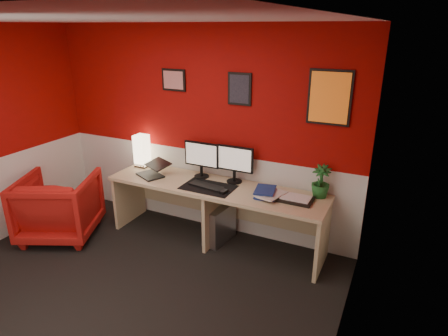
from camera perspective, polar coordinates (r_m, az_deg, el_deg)
ground at (r=4.01m, az=-16.25°, el=-18.49°), size 4.00×3.50×0.01m
ceiling at (r=3.17m, az=-20.93°, el=19.81°), size 4.00×3.50×0.01m
wall_back at (r=4.72m, az=-3.70°, el=5.45°), size 4.00×0.01×2.50m
wall_right at (r=2.54m, az=17.07°, el=-9.08°), size 0.01×3.50×2.50m
wainscot_back at (r=4.97m, az=-3.54°, el=-2.95°), size 4.00×0.01×1.00m
wainscot_right at (r=2.98m, az=15.39°, el=-21.78°), size 0.01×3.50×1.00m
desk at (r=4.59m, az=-1.32°, el=-6.86°), size 2.60×0.65×0.73m
shoji_lamp at (r=5.09m, az=-12.05°, el=2.39°), size 0.16×0.16×0.40m
laptop at (r=4.77m, az=-10.95°, el=0.07°), size 0.40×0.35×0.22m
monitor_left at (r=4.60m, az=-3.42°, el=2.04°), size 0.45×0.06×0.58m
monitor_right at (r=4.44m, az=1.57°, el=1.39°), size 0.45×0.06×0.58m
desk_mat at (r=4.39m, az=-2.34°, el=-2.86°), size 0.60×0.38×0.01m
keyboard at (r=4.40m, az=-2.61°, el=-2.66°), size 0.44×0.20×0.02m
mouse at (r=4.23m, az=-0.06°, el=-3.51°), size 0.07×0.11×0.03m
book_bottom at (r=4.22m, az=4.87°, el=-3.72°), size 0.26×0.33×0.03m
book_middle at (r=4.21m, az=5.67°, el=-3.47°), size 0.31×0.37×0.02m
book_top at (r=4.20m, az=4.66°, el=-3.14°), size 0.26×0.32×0.03m
zen_tray at (r=4.13m, az=10.60°, el=-4.59°), size 0.35×0.25×0.03m
potted_plant at (r=4.21m, az=14.16°, el=-1.94°), size 0.22×0.22×0.36m
pc_tower at (r=4.67m, az=-0.72°, el=-8.29°), size 0.26×0.47×0.45m
armchair at (r=5.13m, az=-23.23°, el=-5.20°), size 1.12×1.14×0.79m
art_left at (r=4.76m, az=-7.45°, el=12.81°), size 0.32×0.02×0.26m
art_center at (r=4.36m, az=2.33°, el=11.62°), size 0.28×0.02×0.36m
art_right at (r=4.08m, az=15.37°, el=10.03°), size 0.44×0.02×0.56m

